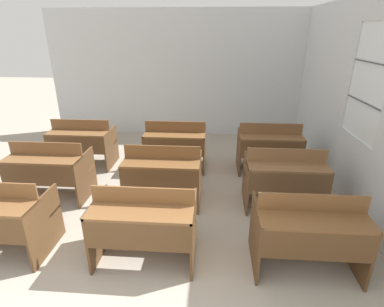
% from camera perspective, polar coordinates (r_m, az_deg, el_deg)
% --- Properties ---
extents(wall_back, '(6.08, 0.06, 2.92)m').
position_cam_1_polar(wall_back, '(7.43, -3.19, 14.76)').
color(wall_back, silver).
rests_on(wall_back, ground_plane).
extents(wall_right_with_window, '(0.06, 5.86, 2.92)m').
position_cam_1_polar(wall_right_with_window, '(4.92, 29.23, 7.76)').
color(wall_right_with_window, silver).
rests_on(wall_right_with_window, ground_plane).
extents(bench_front_center, '(1.11, 0.72, 0.92)m').
position_cam_1_polar(bench_front_center, '(3.42, -9.05, -12.93)').
color(bench_front_center, '#53371E').
rests_on(bench_front_center, ground_plane).
extents(bench_front_right, '(1.11, 0.72, 0.92)m').
position_cam_1_polar(bench_front_right, '(3.49, 21.25, -13.61)').
color(bench_front_right, '#53361D').
rests_on(bench_front_right, ground_plane).
extents(bench_second_left, '(1.11, 0.72, 0.92)m').
position_cam_1_polar(bench_second_left, '(5.07, -25.56, -2.76)').
color(bench_second_left, brown).
rests_on(bench_second_left, ground_plane).
extents(bench_second_center, '(1.11, 0.72, 0.92)m').
position_cam_1_polar(bench_second_center, '(4.46, -5.56, -3.83)').
color(bench_second_center, '#52351C').
rests_on(bench_second_center, ground_plane).
extents(bench_second_right, '(1.11, 0.72, 0.92)m').
position_cam_1_polar(bench_second_right, '(4.54, 17.19, -4.33)').
color(bench_second_right, brown).
rests_on(bench_second_right, ground_plane).
extents(bench_third_left, '(1.11, 0.72, 0.92)m').
position_cam_1_polar(bench_third_left, '(6.06, -20.17, 2.07)').
color(bench_third_left, brown).
rests_on(bench_third_left, ground_plane).
extents(bench_third_center, '(1.11, 0.72, 0.92)m').
position_cam_1_polar(bench_third_center, '(5.59, -3.16, 1.77)').
color(bench_third_center, '#52351C').
rests_on(bench_third_center, ground_plane).
extents(bench_third_right, '(1.11, 0.72, 0.92)m').
position_cam_1_polar(bench_third_right, '(5.64, 14.48, 1.28)').
color(bench_third_right, brown).
rests_on(bench_third_right, ground_plane).
extents(wastepaper_bin, '(0.25, 0.25, 0.28)m').
position_cam_1_polar(wastepaper_bin, '(6.52, 19.31, 0.36)').
color(wastepaper_bin, '#1E6B33').
rests_on(wastepaper_bin, ground_plane).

